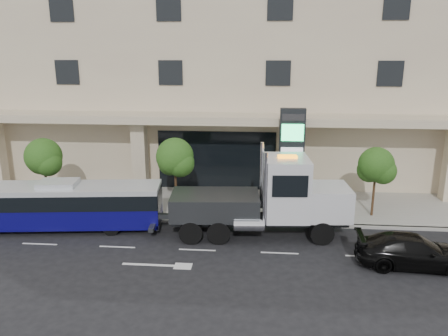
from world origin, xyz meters
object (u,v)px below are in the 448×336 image
object	(u,v)px
city_bus	(60,205)
black_sedan	(414,251)
tow_truck	(268,200)
signage_pylon	(291,157)

from	to	relation	value
city_bus	black_sedan	size ratio (longest dim) A/B	2.17
city_bus	tow_truck	xyz separation A→B (m)	(11.12, 0.13, 0.56)
tow_truck	black_sedan	distance (m)	7.22
city_bus	signage_pylon	world-z (taller)	signage_pylon
tow_truck	black_sedan	size ratio (longest dim) A/B	2.07
tow_truck	black_sedan	xyz separation A→B (m)	(6.49, -2.91, -1.22)
city_bus	black_sedan	distance (m)	17.84
city_bus	black_sedan	xyz separation A→B (m)	(17.61, -2.79, -0.65)
black_sedan	city_bus	bearing A→B (deg)	84.02
black_sedan	signage_pylon	xyz separation A→B (m)	(-5.06, 7.30, 2.46)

